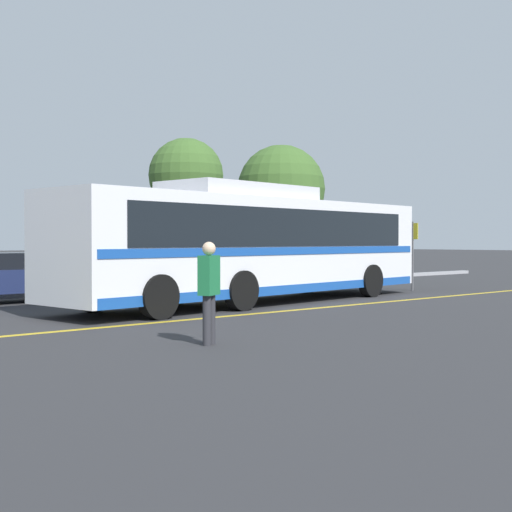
# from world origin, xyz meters

# --- Properties ---
(ground_plane) EXTENTS (220.00, 220.00, 0.00)m
(ground_plane) POSITION_xyz_m (0.00, 0.00, 0.00)
(ground_plane) COLOR #2D2D30
(lane_strip_0) EXTENTS (32.68, 0.20, 0.01)m
(lane_strip_0) POSITION_xyz_m (1.03, -2.28, 0.00)
(lane_strip_0) COLOR gold
(lane_strip_0) RESTS_ON ground_plane
(curb_strip) EXTENTS (40.68, 0.36, 0.15)m
(curb_strip) POSITION_xyz_m (1.03, 6.09, 0.07)
(curb_strip) COLOR #99999E
(curb_strip) RESTS_ON ground_plane
(transit_bus) EXTENTS (13.18, 4.02, 3.25)m
(transit_bus) POSITION_xyz_m (1.01, -0.08, 1.65)
(transit_bus) COLOR white
(transit_bus) RESTS_ON ground_plane
(parked_car_1) EXTENTS (4.42, 1.90, 1.40)m
(parked_car_1) POSITION_xyz_m (-4.20, 4.56, 0.71)
(parked_car_1) COLOR navy
(parked_car_1) RESTS_ON ground_plane
(parked_car_2) EXTENTS (4.95, 2.08, 1.50)m
(parked_car_2) POSITION_xyz_m (1.03, 5.01, 0.76)
(parked_car_2) COLOR olive
(parked_car_2) RESTS_ON ground_plane
(parked_car_3) EXTENTS (4.83, 1.93, 1.24)m
(parked_car_3) POSITION_xyz_m (8.01, 4.78, 0.65)
(parked_car_3) COLOR #9E9EA3
(parked_car_3) RESTS_ON ground_plane
(pedestrian_0) EXTENTS (0.47, 0.39, 1.71)m
(pedestrian_0) POSITION_xyz_m (-4.86, -5.58, 0.98)
(pedestrian_0) COLOR #2D2D33
(pedestrian_0) RESTS_ON ground_plane
(bus_stop_sign) EXTENTS (0.08, 0.40, 2.40)m
(bus_stop_sign) POSITION_xyz_m (8.36, -0.00, 1.51)
(bus_stop_sign) COLOR #59595E
(bus_stop_sign) RESTS_ON ground_plane
(tree_0) EXTENTS (2.99, 2.99, 5.83)m
(tree_0) POSITION_xyz_m (4.67, 8.27, 4.31)
(tree_0) COLOR #513823
(tree_0) RESTS_ON ground_plane
(tree_1) EXTENTS (3.95, 3.95, 6.05)m
(tree_1) POSITION_xyz_m (10.04, 8.41, 4.07)
(tree_1) COLOR #513823
(tree_1) RESTS_ON ground_plane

